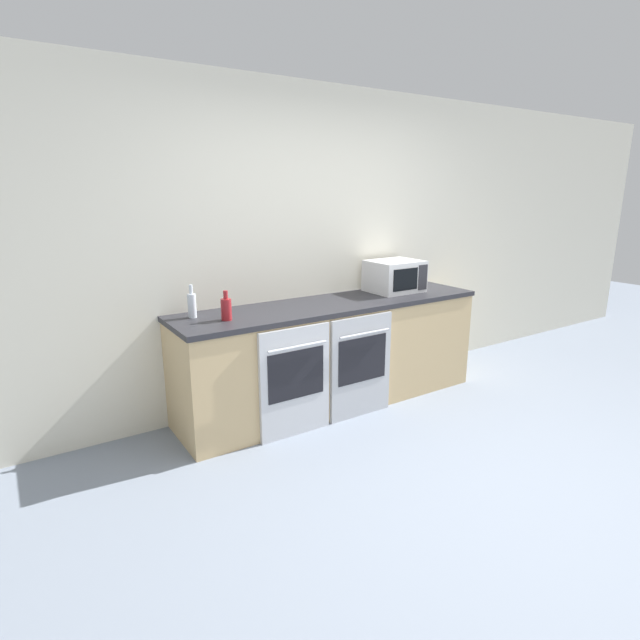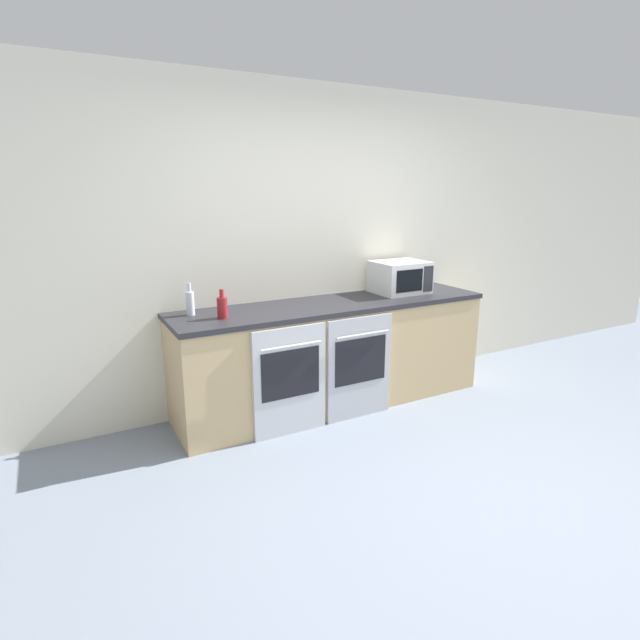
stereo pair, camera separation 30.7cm
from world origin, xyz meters
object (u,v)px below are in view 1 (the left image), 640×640
(microwave, at_px, (395,276))
(bottle_red, at_px, (226,309))
(oven_right, at_px, (361,366))
(bottle_clear, at_px, (192,305))
(oven_left, at_px, (295,381))

(microwave, xyz_separation_m, bottle_red, (-1.67, -0.14, -0.06))
(oven_right, distance_m, bottle_clear, 1.38)
(oven_left, xyz_separation_m, oven_right, (0.60, 0.00, 0.00))
(microwave, height_order, bottle_clear, microwave)
(oven_right, height_order, bottle_red, bottle_red)
(oven_right, height_order, bottle_clear, bottle_clear)
(bottle_clear, xyz_separation_m, bottle_red, (0.18, -0.20, -0.01))
(oven_left, height_order, bottle_red, bottle_red)
(oven_left, relative_size, bottle_clear, 3.45)
(oven_left, distance_m, bottle_red, 0.72)
(oven_left, distance_m, microwave, 1.47)
(bottle_red, bearing_deg, microwave, 4.68)
(oven_left, bearing_deg, microwave, 17.53)
(bottle_clear, bearing_deg, bottle_red, -48.22)
(oven_right, bearing_deg, bottle_red, 165.09)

